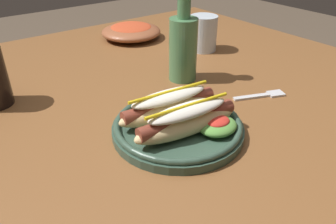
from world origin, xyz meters
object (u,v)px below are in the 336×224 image
object	(u,v)px
fork	(263,95)
side_bowl	(131,31)
water_cup	(203,33)
hot_dog_plate	(180,120)
glass_bottle	(183,45)

from	to	relation	value
fork	side_bowl	world-z (taller)	side_bowl
fork	water_cup	distance (m)	0.33
hot_dog_plate	side_bowl	world-z (taller)	hot_dog_plate
fork	glass_bottle	world-z (taller)	glass_bottle
water_cup	side_bowl	bearing A→B (deg)	116.57
side_bowl	water_cup	bearing A→B (deg)	-63.43
hot_dog_plate	glass_bottle	distance (m)	0.25
hot_dog_plate	glass_bottle	xyz separation A→B (m)	(0.16, 0.18, 0.06)
fork	hot_dog_plate	bearing A→B (deg)	-158.04
water_cup	glass_bottle	xyz separation A→B (m)	(-0.18, -0.12, 0.04)
hot_dog_plate	side_bowl	xyz separation A→B (m)	(0.22, 0.53, -0.00)
water_cup	glass_bottle	distance (m)	0.22
fork	side_bowl	distance (m)	0.53
glass_bottle	side_bowl	world-z (taller)	glass_bottle
hot_dog_plate	side_bowl	distance (m)	0.58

